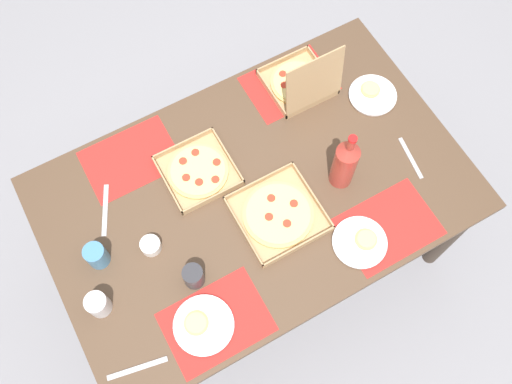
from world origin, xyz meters
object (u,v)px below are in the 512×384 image
Objects in this scene: cup_dark at (98,304)px; pizza_box_edge_far at (301,82)px; cup_spare at (194,276)px; cup_clear_right at (97,256)px; condiment_bowl at (151,246)px; pizza_box_corner_left at (278,214)px; plate_far_left at (360,242)px; soda_bottle at (345,163)px; pizza_box_center at (198,171)px; plate_near_right at (372,95)px; plate_far_right at (203,325)px.

pizza_box_edge_far is at bearing -157.84° from cup_dark.
cup_clear_right is at bearing -41.28° from cup_spare.
cup_clear_right is at bearing -15.00° from condiment_bowl.
pizza_box_corner_left is 1.50× the size of plate_far_left.
soda_bottle is at bearing 170.90° from cup_clear_right.
soda_bottle is (-0.47, 0.29, 0.12)m from pizza_box_center.
pizza_box_edge_far is 1.06m from cup_clear_right.
condiment_bowl is (1.08, 0.15, 0.01)m from plate_near_right.
pizza_box_center is at bearing -146.83° from condiment_bowl.
plate_far_right is at bearing 95.96° from condiment_bowl.
pizza_box_corner_left is 0.32m from plate_far_left.
plate_near_right is at bearing -127.79° from plate_far_left.
soda_bottle is (0.08, 0.43, 0.09)m from pizza_box_edge_far.
plate_far_right is at bearing 40.18° from pizza_box_edge_far.
soda_bottle is 0.78m from condiment_bowl.
cup_dark is at bearing 68.60° from cup_clear_right.
soda_bottle is at bearing -106.84° from plate_far_left.
plate_near_right is (-0.24, 0.18, -0.04)m from pizza_box_edge_far.
pizza_box_center is 0.84× the size of soda_bottle.
soda_bottle is at bearing 148.30° from pizza_box_center.
pizza_box_center is at bearing -150.59° from cup_dark.
plate_near_right is at bearing -172.06° from condiment_bowl.
plate_near_right is 0.62× the size of soda_bottle.
plate_far_right is 2.32× the size of cup_dark.
cup_dark is (1.09, 0.44, 0.00)m from pizza_box_edge_far.
soda_bottle reaches higher than cup_clear_right.
soda_bottle reaches higher than plate_near_right.
pizza_box_center reaches higher than plate_near_right.
plate_far_right is 0.46m from cup_clear_right.
plate_far_right is 0.37m from cup_dark.
pizza_box_center is at bearing -59.26° from pizza_box_corner_left.
plate_far_right is 0.35m from condiment_bowl.
plate_near_right is 2.62× the size of condiment_bowl.
soda_bottle is (0.32, 0.25, 0.12)m from plate_near_right.
plate_far_right is (0.25, 0.54, -0.00)m from pizza_box_center.
condiment_bowl is at bearing 33.17° from pizza_box_center.
cup_clear_right is 1.34× the size of condiment_bowl.
plate_far_right is at bearing 27.79° from pizza_box_corner_left.
plate_near_right is 1.27m from cup_clear_right.
soda_bottle reaches higher than pizza_box_edge_far.
cup_spare is at bearing 7.21° from soda_bottle.
pizza_box_corner_left is 0.31m from soda_bottle.
cup_clear_right is (1.26, 0.10, 0.04)m from plate_near_right.
pizza_box_corner_left is 3.33× the size of cup_dark.
pizza_box_corner_left is 0.72m from cup_dark.
pizza_box_center is at bearing 14.22° from pizza_box_edge_far.
pizza_box_corner_left is 0.40m from cup_spare.
cup_dark is at bearing 24.67° from condiment_bowl.
pizza_box_center is 0.43m from cup_spare.
plate_far_right is 2.21× the size of cup_spare.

